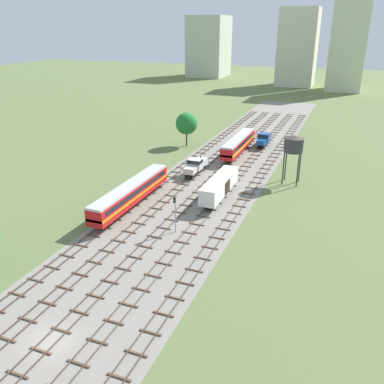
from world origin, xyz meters
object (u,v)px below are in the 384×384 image
object	(u,v)px
passenger_coach_far_left_nearest	(131,192)
freight_boxcar_centre_near	(220,185)
signal_post_nearest	(175,210)
diesel_railcar_centre_left_midfar	(239,143)
water_tower	(294,144)
shunter_loco_left_mid	(196,165)
shunter_loco_centre_far	(264,138)

from	to	relation	value
passenger_coach_far_left_nearest	freight_boxcar_centre_near	bearing A→B (deg)	34.58
signal_post_nearest	passenger_coach_far_left_nearest	bearing A→B (deg)	151.13
diesel_railcar_centre_left_midfar	water_tower	world-z (taller)	water_tower
passenger_coach_far_left_nearest	shunter_loco_left_mid	xyz separation A→B (m)	(4.24, 19.04, -0.60)
shunter_loco_centre_far	diesel_railcar_centre_left_midfar	bearing A→B (deg)	-115.82
freight_boxcar_centre_near	signal_post_nearest	world-z (taller)	signal_post_nearest
shunter_loco_left_mid	shunter_loco_centre_far	world-z (taller)	same
water_tower	diesel_railcar_centre_left_midfar	bearing A→B (deg)	133.76
freight_boxcar_centre_near	signal_post_nearest	size ratio (longest dim) A/B	2.46
shunter_loco_left_mid	diesel_railcar_centre_left_midfar	distance (m)	17.88
shunter_loco_centre_far	shunter_loco_left_mid	bearing A→B (deg)	-107.97
shunter_loco_centre_far	water_tower	bearing A→B (deg)	-66.49
shunter_loco_left_mid	water_tower	world-z (taller)	water_tower
diesel_railcar_centre_left_midfar	shunter_loco_left_mid	bearing A→B (deg)	-103.71
freight_boxcar_centre_near	signal_post_nearest	distance (m)	14.80
signal_post_nearest	water_tower	bearing A→B (deg)	64.82
diesel_railcar_centre_left_midfar	freight_boxcar_centre_near	bearing A→B (deg)	-81.27
passenger_coach_far_left_nearest	shunter_loco_left_mid	distance (m)	19.51
passenger_coach_far_left_nearest	water_tower	size ratio (longest dim) A/B	2.32
passenger_coach_far_left_nearest	shunter_loco_left_mid	world-z (taller)	passenger_coach_far_left_nearest
shunter_loco_left_mid	shunter_loco_centre_far	distance (m)	27.45
passenger_coach_far_left_nearest	water_tower	world-z (taller)	water_tower
diesel_railcar_centre_left_midfar	signal_post_nearest	distance (m)	42.30
diesel_railcar_centre_left_midfar	water_tower	size ratio (longest dim) A/B	2.16
diesel_railcar_centre_left_midfar	shunter_loco_centre_far	world-z (taller)	diesel_railcar_centre_left_midfar
passenger_coach_far_left_nearest	shunter_loco_centre_far	bearing A→B (deg)	74.28
shunter_loco_centre_far	water_tower	distance (m)	26.95
diesel_railcar_centre_left_midfar	signal_post_nearest	world-z (taller)	signal_post_nearest
diesel_railcar_centre_left_midfar	passenger_coach_far_left_nearest	bearing A→B (deg)	-103.10
diesel_railcar_centre_left_midfar	signal_post_nearest	bearing A→B (deg)	-87.13
passenger_coach_far_left_nearest	freight_boxcar_centre_near	xyz separation A→B (m)	(12.71, 8.76, -0.16)
water_tower	freight_boxcar_centre_near	bearing A→B (deg)	-130.61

